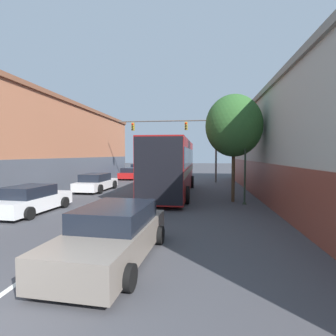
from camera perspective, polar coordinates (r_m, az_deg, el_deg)
The scene contains 12 objects.
lane_center_line at distance 17.26m, azimuth -5.94°, elevation -6.28°, with size 0.14×39.34×0.01m.
building_left_brick at distance 25.65m, azimuth -26.22°, elevation 4.70°, with size 7.81×27.28×7.12m.
building_right_storefront at distance 18.59m, azimuth 30.78°, elevation 4.47°, with size 7.96×29.48×6.55m.
bus at distance 18.23m, azimuth 0.82°, elevation 0.79°, with size 2.85×11.31×3.72m.
hatchback_foreground at distance 7.29m, azimuth -11.87°, elevation -13.94°, with size 2.33×4.67×1.40m.
parked_car_left_near at distance 29.69m, azimuth -8.18°, elevation -1.21°, with size 2.12×3.85×1.28m.
parked_car_left_mid at distance 20.67m, azimuth -15.37°, elevation -3.07°, with size 2.10×4.62×1.32m.
parked_car_left_far at distance 14.12m, azimuth -27.67°, elevation -6.15°, with size 2.20×4.28×1.30m.
parked_car_left_distant at distance 35.57m, azimuth -6.07°, elevation -0.36°, with size 2.44×4.83×1.50m.
traffic_signal_gantry at distance 26.36m, azimuth 3.73°, elevation 7.27°, with size 9.97×0.36×6.43m.
street_lamp at distance 15.07m, azimuth 16.45°, elevation 2.20°, with size 0.36×0.36×4.05m.
street_tree_near at distance 15.85m, azimuth 14.14°, elevation 8.90°, with size 3.27×2.95×6.25m.
Camera 1 is at (3.92, -2.91, 2.78)m, focal length 28.00 mm.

